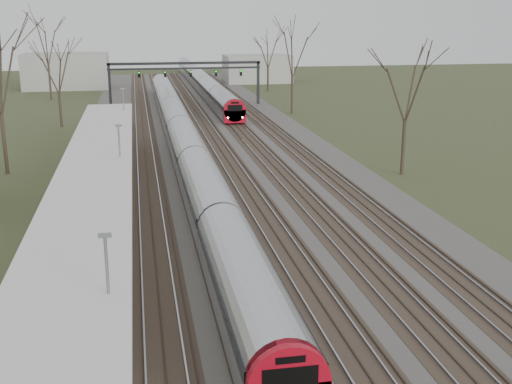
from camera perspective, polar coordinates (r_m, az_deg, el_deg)
track_bed at (r=61.34m, az=-3.98°, el=3.90°), size 24.00×160.00×0.22m
platform at (r=43.92m, az=-13.42°, el=-0.62°), size 3.50×69.00×1.00m
canopy at (r=38.71m, az=-14.01°, el=2.42°), size 4.10×50.00×3.11m
signal_gantry at (r=90.26m, az=-6.30°, el=10.69°), size 21.00×0.59×6.08m
tree_east_far at (r=51.28m, az=13.30°, el=9.40°), size 5.00×5.00×10.30m
train_near at (r=62.28m, az=-6.70°, el=5.33°), size 2.62×90.21×3.05m
train_far at (r=110.79m, az=-4.87°, el=9.83°), size 2.62×75.21×3.05m
passenger at (r=23.35m, az=-13.44°, el=-11.95°), size 0.46×0.63×1.59m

